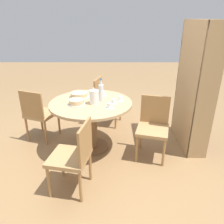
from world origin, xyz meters
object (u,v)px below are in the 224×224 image
Objects in this scene: chair_b at (153,126)px; bookshelf at (193,90)px; chair_a at (74,155)px; cup_d at (109,106)px; water_bottle at (101,92)px; cup_b at (113,102)px; chair_c at (106,100)px; coffee_pot at (94,96)px; cake_second at (77,102)px; cake_main at (79,95)px; cup_c at (103,94)px; cup_a at (120,99)px; chair_d at (39,113)px.

bookshelf is (-0.34, 0.60, 0.41)m from chair_b.
chair_a reaches higher than cup_d.
water_bottle is 2.85× the size of cup_b.
chair_c is 3.67× the size of coffee_pot.
chair_b reaches higher than cake_second.
cup_d is at bearing 51.60° from coffee_pot.
bookshelf is 16.28× the size of cup_b.
cake_second reaches higher than cup_b.
cake_main reaches higher than cup_c.
cup_c is at bearing -168.26° from cup_d.
water_bottle is at bearing -4.55° from cup_c.
chair_a is 1.14m from cake_main.
chair_a reaches higher than cup_b.
chair_b is 3.01× the size of cake_main.
cup_c is at bearing 175.45° from water_bottle.
chair_c is at bearing 172.26° from coffee_pot.
coffee_pot is 0.82× the size of cake_main.
coffee_pot is 2.08× the size of cup_b.
chair_c is at bearing 177.59° from water_bottle.
cake_second is 2.08× the size of cup_d.
cup_c is (-0.21, 0.02, -0.10)m from water_bottle.
cup_d is at bearing 73.32° from cake_second.
chair_a is 7.63× the size of cup_a.
chair_a is 0.97m from cup_b.
cup_c is (-0.43, -0.71, 0.31)m from chair_b.
cake_second is at bearing -86.73° from cup_b.
cup_c is (-0.05, 0.35, -0.01)m from cake_main.
chair_b is at bearing 95.25° from cup_d.
chair_b is 2.67× the size of water_bottle.
chair_c is 1.53m from bookshelf.
cup_a and cup_c have the same top height.
cup_c is (-1.14, 0.28, 0.31)m from chair_a.
cake_main is at bearing 175.31° from chair_b.
cake_main reaches higher than cup_a.
cup_a and cup_d have the same top height.
cup_c is at bearing 177.63° from chair_a.
cake_second is at bearing -169.20° from chair_b.
cup_b is at bearing 61.65° from cake_main.
cup_b is (-0.82, 0.43, 0.31)m from chair_a.
cup_b is 0.17m from cup_d.
chair_b is at bearing 85.76° from cake_second.
cup_a is at bearing 75.59° from cake_main.
bookshelf is 1.44m from coffee_pot.
water_bottle is 0.29m from cup_a.
cup_d is (0.28, -0.16, 0.00)m from cup_a.
cake_second is at bearing 174.84° from chair_c.
chair_c is 7.63× the size of cup_c.
chair_b and chair_d have the same top height.
cup_a is at bearing 103.57° from cake_second.
cake_main is 0.57m from cup_b.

